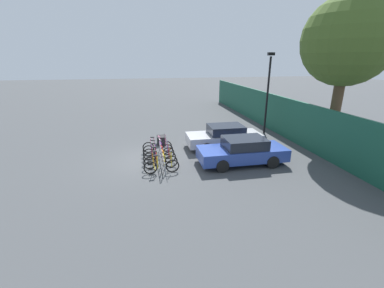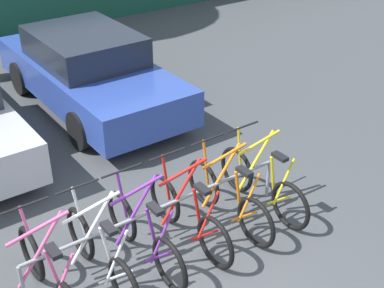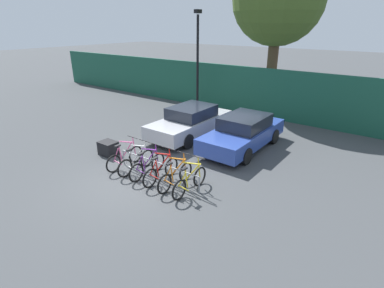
# 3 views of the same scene
# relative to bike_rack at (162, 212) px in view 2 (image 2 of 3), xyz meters

# --- Properties ---
(bike_rack) EXTENTS (3.52, 0.04, 0.57)m
(bike_rack) POSITION_rel_bike_rack_xyz_m (0.00, 0.00, 0.00)
(bike_rack) COLOR gray
(bike_rack) RESTS_ON ground
(bicycle_pink) EXTENTS (0.68, 1.71, 1.05)m
(bicycle_pink) POSITION_rel_bike_rack_xyz_m (-1.49, -0.15, -0.11)
(bicycle_pink) COLOR black
(bicycle_pink) RESTS_ON ground
(bicycle_white) EXTENTS (0.68, 1.71, 1.05)m
(bicycle_white) POSITION_rel_bike_rack_xyz_m (-0.89, -0.15, -0.11)
(bicycle_white) COLOR black
(bicycle_white) RESTS_ON ground
(bicycle_purple) EXTENTS (0.68, 1.71, 1.05)m
(bicycle_purple) POSITION_rel_bike_rack_xyz_m (-0.34, -0.15, -0.11)
(bicycle_purple) COLOR black
(bicycle_purple) RESTS_ON ground
(bicycle_red) EXTENTS (0.68, 1.71, 1.05)m
(bicycle_red) POSITION_rel_bike_rack_xyz_m (0.29, -0.15, -0.11)
(bicycle_red) COLOR black
(bicycle_red) RESTS_ON ground
(bicycle_orange) EXTENTS (0.68, 1.71, 1.05)m
(bicycle_orange) POSITION_rel_bike_rack_xyz_m (0.91, -0.15, -0.11)
(bicycle_orange) COLOR black
(bicycle_orange) RESTS_ON ground
(bicycle_yellow) EXTENTS (0.68, 1.71, 1.05)m
(bicycle_yellow) POSITION_rel_bike_rack_xyz_m (1.49, -0.15, -0.11)
(bicycle_yellow) COLOR black
(bicycle_yellow) RESTS_ON ground
(car_blue) EXTENTS (1.91, 4.52, 1.40)m
(car_blue) POSITION_rel_bike_rack_xyz_m (1.08, 4.08, 0.21)
(car_blue) COLOR #2D479E
(car_blue) RESTS_ON ground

